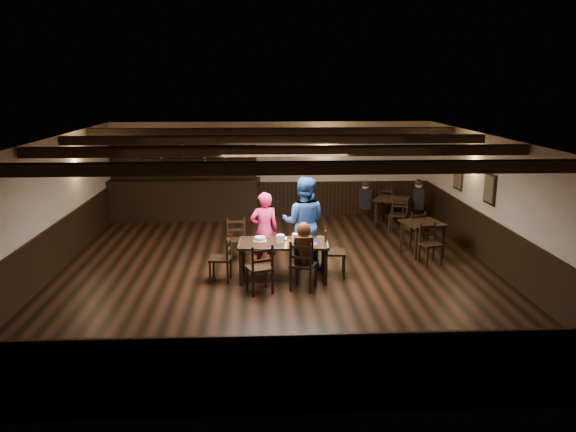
{
  "coord_description": "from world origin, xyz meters",
  "views": [
    {
      "loc": [
        -0.33,
        -10.81,
        3.78
      ],
      "look_at": [
        0.22,
        0.2,
        1.14
      ],
      "focal_mm": 35.0,
      "sensor_mm": 36.0,
      "label": 1
    }
  ],
  "objects_px": {
    "dining_table": "(283,246)",
    "woman_pink": "(264,231)",
    "chair_near_right": "(302,262)",
    "cake": "(260,239)",
    "chair_near_left": "(261,265)",
    "bar_counter": "(184,194)",
    "man_blue": "(304,223)"
  },
  "relations": [
    {
      "from": "chair_near_right",
      "to": "woman_pink",
      "type": "height_order",
      "value": "woman_pink"
    },
    {
      "from": "chair_near_right",
      "to": "bar_counter",
      "type": "height_order",
      "value": "bar_counter"
    },
    {
      "from": "dining_table",
      "to": "woman_pink",
      "type": "height_order",
      "value": "woman_pink"
    },
    {
      "from": "man_blue",
      "to": "woman_pink",
      "type": "bearing_deg",
      "value": 11.0
    },
    {
      "from": "chair_near_right",
      "to": "woman_pink",
      "type": "relative_size",
      "value": 0.59
    },
    {
      "from": "chair_near_left",
      "to": "chair_near_right",
      "type": "height_order",
      "value": "chair_near_right"
    },
    {
      "from": "chair_near_left",
      "to": "chair_near_right",
      "type": "xyz_separation_m",
      "value": [
        0.76,
        0.12,
        0.01
      ]
    },
    {
      "from": "chair_near_right",
      "to": "woman_pink",
      "type": "bearing_deg",
      "value": 116.63
    },
    {
      "from": "dining_table",
      "to": "cake",
      "type": "relative_size",
      "value": 6.63
    },
    {
      "from": "dining_table",
      "to": "chair_near_left",
      "type": "bearing_deg",
      "value": -119.54
    },
    {
      "from": "chair_near_left",
      "to": "woman_pink",
      "type": "distance_m",
      "value": 1.5
    },
    {
      "from": "man_blue",
      "to": "cake",
      "type": "distance_m",
      "value": 1.08
    },
    {
      "from": "cake",
      "to": "chair_near_right",
      "type": "bearing_deg",
      "value": -44.41
    },
    {
      "from": "chair_near_left",
      "to": "man_blue",
      "type": "bearing_deg",
      "value": 58.35
    },
    {
      "from": "dining_table",
      "to": "bar_counter",
      "type": "relative_size",
      "value": 0.41
    },
    {
      "from": "dining_table",
      "to": "man_blue",
      "type": "bearing_deg",
      "value": 56.05
    },
    {
      "from": "cake",
      "to": "bar_counter",
      "type": "height_order",
      "value": "bar_counter"
    },
    {
      "from": "chair_near_right",
      "to": "man_blue",
      "type": "height_order",
      "value": "man_blue"
    },
    {
      "from": "dining_table",
      "to": "chair_near_right",
      "type": "height_order",
      "value": "chair_near_right"
    },
    {
      "from": "chair_near_right",
      "to": "bar_counter",
      "type": "relative_size",
      "value": 0.22
    },
    {
      "from": "woman_pink",
      "to": "bar_counter",
      "type": "distance_m",
      "value": 4.9
    },
    {
      "from": "cake",
      "to": "bar_counter",
      "type": "xyz_separation_m",
      "value": [
        -2.12,
        4.97,
        -0.06
      ]
    },
    {
      "from": "man_blue",
      "to": "cake",
      "type": "relative_size",
      "value": 7.22
    },
    {
      "from": "chair_near_right",
      "to": "man_blue",
      "type": "distance_m",
      "value": 1.39
    },
    {
      "from": "chair_near_right",
      "to": "bar_counter",
      "type": "distance_m",
      "value": 6.42
    },
    {
      "from": "woman_pink",
      "to": "cake",
      "type": "height_order",
      "value": "woman_pink"
    },
    {
      "from": "chair_near_right",
      "to": "cake",
      "type": "distance_m",
      "value": 1.11
    },
    {
      "from": "dining_table",
      "to": "woman_pink",
      "type": "xyz_separation_m",
      "value": [
        -0.36,
        0.7,
        0.12
      ]
    },
    {
      "from": "chair_near_left",
      "to": "cake",
      "type": "height_order",
      "value": "chair_near_left"
    },
    {
      "from": "woman_pink",
      "to": "man_blue",
      "type": "relative_size",
      "value": 0.84
    },
    {
      "from": "chair_near_right",
      "to": "bar_counter",
      "type": "xyz_separation_m",
      "value": [
        -2.9,
        5.72,
        0.17
      ]
    },
    {
      "from": "chair_near_left",
      "to": "woman_pink",
      "type": "bearing_deg",
      "value": 86.94
    }
  ]
}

